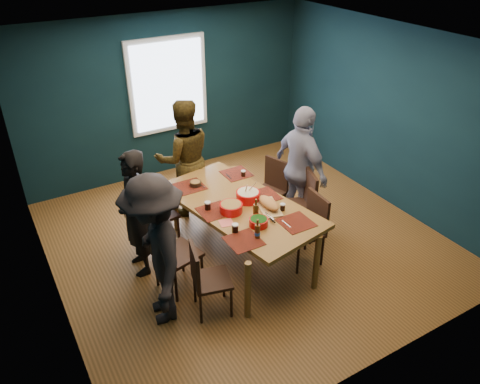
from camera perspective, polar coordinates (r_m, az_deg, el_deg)
The scene contains 26 objects.
room at distance 6.14m, azimuth -0.69°, elevation 5.92°, with size 5.01×5.01×2.71m.
dining_table at distance 5.91m, azimuth -0.04°, elevation -2.05°, with size 1.48×2.33×0.82m.
chair_left_far at distance 6.30m, azimuth -10.78°, elevation -2.30°, with size 0.50×0.50×0.98m.
chair_left_mid at distance 5.52m, azimuth -8.45°, elevation -7.08°, with size 0.55×0.55×1.01m.
chair_left_near at distance 5.24m, azimuth -4.38°, elevation -10.11°, with size 0.49×0.49×0.90m.
chair_right_far at distance 6.86m, azimuth 3.93°, elevation 0.83°, with size 0.53×0.53×0.92m.
chair_right_mid at distance 6.42m, azimuth 7.52°, elevation -1.07°, with size 0.58×0.58×1.02m.
chair_right_near at distance 6.02m, azimuth 8.52°, elevation -3.88°, with size 0.46×0.46×0.96m.
person_far_left at distance 5.80m, azimuth -12.62°, elevation -2.65°, with size 0.60×0.40×1.65m, color black.
person_back at distance 6.88m, azimuth -6.83°, elevation 4.11°, with size 0.86×0.67×1.78m, color black.
person_right at distance 6.58m, azimuth 7.46°, elevation 2.84°, with size 1.05×0.44×1.80m, color white.
person_near_left at distance 5.03m, azimuth -10.22°, elevation -7.17°, with size 1.15×0.66×1.78m, color black.
bowl_salad at distance 5.67m, azimuth -1.10°, elevation -1.91°, with size 0.28×0.28×0.12m.
bowl_dumpling at distance 5.90m, azimuth 0.98°, elevation -0.44°, with size 0.30×0.30×0.28m.
bowl_herbs at distance 5.44m, azimuth 2.28°, elevation -3.64°, with size 0.22×0.22×0.10m.
cutting_board at distance 5.75m, azimuth 3.53°, elevation -1.49°, with size 0.35×0.59×0.13m.
small_bowl at distance 6.26m, azimuth -5.45°, elevation 1.04°, with size 0.16×0.16×0.07m.
beer_bottle_a at distance 5.22m, azimuth 2.13°, elevation -4.81°, with size 0.07×0.07×0.24m.
beer_bottle_b at distance 5.54m, azimuth 1.94°, elevation -2.29°, with size 0.07×0.07×0.26m.
cola_glass_a at distance 5.32m, azimuth -0.60°, elevation -4.39°, with size 0.08×0.08×0.11m.
cola_glass_b at distance 5.73m, azimuth 5.22°, elevation -1.80°, with size 0.07×0.07×0.09m.
cola_glass_c at distance 6.46m, azimuth 0.40°, elevation 2.31°, with size 0.06×0.06×0.09m.
cola_glass_d at distance 5.73m, azimuth -3.96°, elevation -1.64°, with size 0.08×0.08×0.11m.
napkin_a at distance 6.04m, azimuth 3.08°, elevation -0.40°, with size 0.15×0.15×0.00m, color #EB6863.
napkin_b at distance 5.51m, azimuth -1.68°, elevation -3.77°, with size 0.16×0.16×0.00m, color #EB6863.
napkin_c at distance 5.53m, azimuth 6.59°, elevation -3.81°, with size 0.14×0.14×0.00m, color #EB6863.
Camera 1 is at (-2.75, -4.59, 3.92)m, focal length 35.00 mm.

